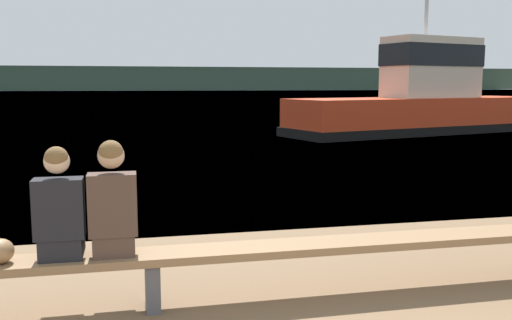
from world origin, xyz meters
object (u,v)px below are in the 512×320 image
person_right (113,205)px  shopping_bag (0,251)px  bench_main (152,262)px  person_left (60,211)px  tugboat_red (423,103)px

person_right → shopping_bag: person_right is taller
bench_main → person_right: bearing=178.3°
person_left → shopping_bag: size_ratio=3.98×
bench_main → shopping_bag: bearing=-178.9°
person_right → tugboat_red: bearing=53.8°
person_left → tugboat_red: tugboat_red is taller
bench_main → person_right: size_ratio=8.76×
tugboat_red → person_left: bearing=127.2°
person_left → person_right: person_right is taller
bench_main → shopping_bag: 1.20m
person_right → tugboat_red: 19.19m
tugboat_red → shopping_bag: bearing=126.2°
bench_main → person_left: bearing=179.1°
shopping_bag → tugboat_red: 19.75m
person_right → person_left: bearing=179.7°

